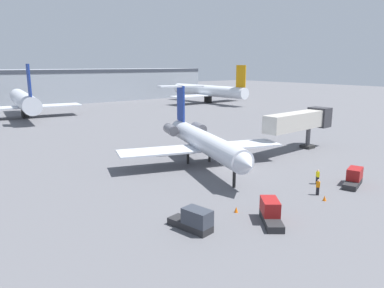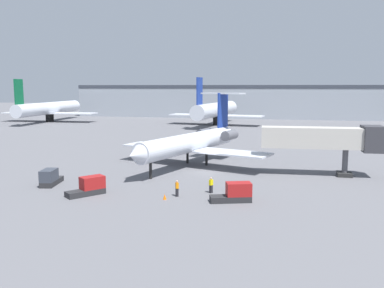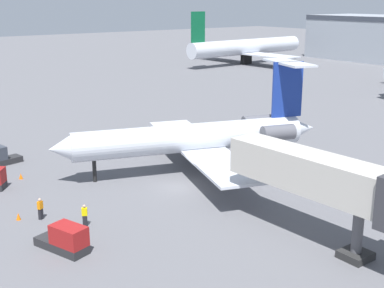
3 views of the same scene
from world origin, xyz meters
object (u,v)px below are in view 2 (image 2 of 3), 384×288
at_px(jet_bridge, 329,139).
at_px(baggage_tug_lead, 235,193).
at_px(ground_crew_marshaller, 211,185).
at_px(traffic_cone_near, 96,184).
at_px(baggage_tug_spare, 89,187).
at_px(parked_airliner_west_end, 49,109).
at_px(regional_jet, 193,142).
at_px(ground_crew_loader, 177,188).
at_px(parked_airliner_west_mid, 216,110).
at_px(traffic_cone_mid, 165,197).
at_px(baggage_tug_trailing, 50,178).

height_order(jet_bridge, baggage_tug_lead, jet_bridge).
xyz_separation_m(ground_crew_marshaller, traffic_cone_near, (-13.15, -0.21, -0.58)).
distance_m(ground_crew_marshaller, baggage_tug_spare, 12.73).
bearing_deg(ground_crew_marshaller, baggage_tug_lead, -43.51).
bearing_deg(baggage_tug_lead, parked_airliner_west_end, 131.25).
bearing_deg(parked_airliner_west_end, baggage_tug_spare, -55.87).
distance_m(regional_jet, ground_crew_loader, 16.90).
height_order(baggage_tug_lead, parked_airliner_west_mid, parked_airliner_west_mid).
distance_m(regional_jet, jet_bridge, 18.35).
relative_size(baggage_tug_lead, traffic_cone_mid, 7.70).
distance_m(baggage_tug_spare, traffic_cone_near, 3.45).
bearing_deg(baggage_tug_lead, jet_bridge, 55.25).
distance_m(ground_crew_marshaller, baggage_tug_trailing, 18.52).
bearing_deg(ground_crew_marshaller, parked_airliner_west_mid, 99.20).
height_order(ground_crew_marshaller, traffic_cone_near, ground_crew_marshaller).
bearing_deg(traffic_cone_mid, parked_airliner_west_mid, 95.95).
xyz_separation_m(baggage_tug_spare, traffic_cone_mid, (8.18, -0.05, -0.56)).
relative_size(ground_crew_marshaller, parked_airliner_west_end, 0.05).
xyz_separation_m(traffic_cone_near, parked_airliner_west_mid, (0.72, 76.87, 4.08)).
height_order(traffic_cone_mid, parked_airliner_west_end, parked_airliner_west_end).
relative_size(baggage_tug_spare, traffic_cone_mid, 7.29).
height_order(ground_crew_loader, parked_airliner_west_end, parked_airliner_west_end).
relative_size(jet_bridge, parked_airliner_west_end, 0.41).
distance_m(baggage_tug_lead, traffic_cone_mid, 7.02).
relative_size(jet_bridge, ground_crew_marshaller, 8.74).
bearing_deg(baggage_tug_lead, traffic_cone_near, 171.02).
distance_m(jet_bridge, parked_airliner_west_end, 101.68).
height_order(ground_crew_marshaller, traffic_cone_mid, ground_crew_marshaller).
bearing_deg(parked_airliner_west_mid, traffic_cone_near, -90.54).
bearing_deg(parked_airliner_west_end, ground_crew_marshaller, -48.96).
relative_size(jet_bridge, traffic_cone_mid, 26.84).
distance_m(jet_bridge, baggage_tug_trailing, 33.95).
height_order(baggage_tug_lead, baggage_tug_trailing, same).
bearing_deg(traffic_cone_mid, ground_crew_loader, 57.36).
height_order(regional_jet, traffic_cone_near, regional_jet).
height_order(baggage_tug_trailing, traffic_cone_near, baggage_tug_trailing).
distance_m(ground_crew_loader, baggage_tug_trailing, 15.41).
bearing_deg(ground_crew_marshaller, regional_jet, 109.86).
bearing_deg(jet_bridge, parked_airliner_west_end, 140.87).
bearing_deg(parked_airliner_west_mid, baggage_tug_trailing, -94.49).
relative_size(jet_bridge, parked_airliner_west_mid, 0.45).
xyz_separation_m(jet_bridge, parked_airliner_west_mid, (-25.30, 65.02, -0.36)).
distance_m(baggage_tug_lead, parked_airliner_west_mid, 80.95).
bearing_deg(jet_bridge, traffic_cone_near, -155.50).
xyz_separation_m(regional_jet, parked_airliner_west_mid, (-7.20, 62.22, 0.89)).
relative_size(baggage_tug_trailing, parked_airliner_west_mid, 0.13).
bearing_deg(baggage_tug_lead, baggage_tug_spare, -177.16).
bearing_deg(ground_crew_loader, traffic_cone_near, 169.12).
bearing_deg(parked_airliner_west_end, traffic_cone_mid, -52.03).
relative_size(regional_jet, traffic_cone_mid, 46.79).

